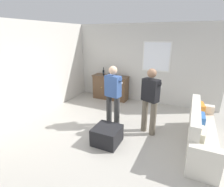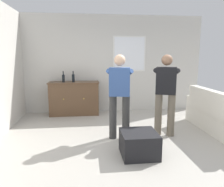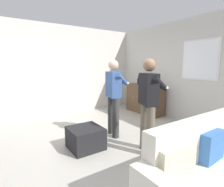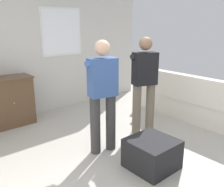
% 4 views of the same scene
% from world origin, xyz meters
% --- Properties ---
extents(ground, '(10.40, 10.40, 0.00)m').
position_xyz_m(ground, '(0.00, 0.00, 0.00)').
color(ground, '#B2ADA3').
extents(wall_back_with_window, '(5.20, 0.15, 2.80)m').
position_xyz_m(wall_back_with_window, '(0.01, 2.66, 1.41)').
color(wall_back_with_window, beige).
rests_on(wall_back_with_window, ground).
extents(couch, '(0.57, 2.25, 0.93)m').
position_xyz_m(couch, '(1.95, 0.35, 0.36)').
color(couch, silver).
rests_on(couch, ground).
extents(sideboard_cabinet, '(1.39, 0.49, 0.93)m').
position_xyz_m(sideboard_cabinet, '(-1.19, 2.30, 0.47)').
color(sideboard_cabinet, brown).
rests_on(sideboard_cabinet, ground).
extents(bottle_wine_green, '(0.07, 0.07, 0.30)m').
position_xyz_m(bottle_wine_green, '(-1.46, 2.26, 1.04)').
color(bottle_wine_green, black).
rests_on(bottle_wine_green, sideboard_cabinet).
extents(bottle_liquor_amber, '(0.08, 0.08, 0.30)m').
position_xyz_m(bottle_liquor_amber, '(-1.19, 2.27, 1.05)').
color(bottle_liquor_amber, black).
rests_on(bottle_liquor_amber, sideboard_cabinet).
extents(ottoman, '(0.60, 0.60, 0.40)m').
position_xyz_m(ottoman, '(0.01, -0.42, 0.20)').
color(ottoman, black).
rests_on(ottoman, ground).
extents(person_standing_left, '(0.55, 0.51, 1.68)m').
position_xyz_m(person_standing_left, '(-0.20, 0.38, 0.94)').
color(person_standing_left, '#383838').
rests_on(person_standing_left, ground).
extents(person_standing_right, '(0.52, 0.52, 1.68)m').
position_xyz_m(person_standing_right, '(0.77, 0.45, 0.94)').
color(person_standing_right, '#6B6051').
rests_on(person_standing_right, ground).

